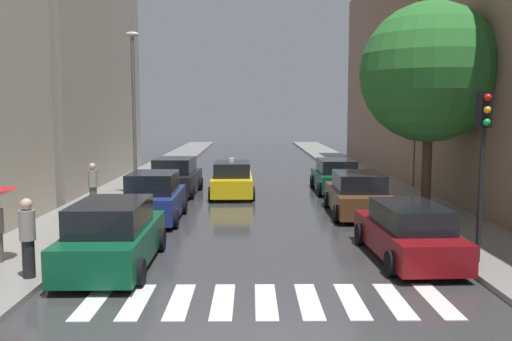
% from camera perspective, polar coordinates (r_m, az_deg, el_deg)
% --- Properties ---
extents(ground_plane, '(28.00, 72.00, 0.04)m').
position_cam_1_polar(ground_plane, '(32.76, 0.01, -0.78)').
color(ground_plane, '#343437').
extents(sidewalk_left, '(3.00, 72.00, 0.15)m').
position_cam_1_polar(sidewalk_left, '(33.32, -11.24, -0.62)').
color(sidewalk_left, gray).
rests_on(sidewalk_left, ground).
extents(sidewalk_right, '(3.00, 72.00, 0.15)m').
position_cam_1_polar(sidewalk_right, '(33.45, 11.21, -0.60)').
color(sidewalk_right, gray).
rests_on(sidewalk_right, ground).
extents(crosswalk_stripes, '(7.65, 2.20, 0.01)m').
position_cam_1_polar(crosswalk_stripes, '(11.73, 1.04, -13.50)').
color(crosswalk_stripes, silver).
rests_on(crosswalk_stripes, ground).
extents(building_right_mid, '(6.00, 19.30, 13.09)m').
position_cam_1_polar(building_right_mid, '(39.06, 16.54, 9.74)').
color(building_right_mid, '#8C6B56').
rests_on(building_right_mid, ground).
extents(parked_car_left_nearest, '(2.15, 4.81, 1.73)m').
position_cam_1_polar(parked_car_left_nearest, '(14.36, -14.74, -6.69)').
color(parked_car_left_nearest, '#0C4C2D').
rests_on(parked_car_left_nearest, ground).
extents(parked_car_left_second, '(2.08, 4.05, 1.79)m').
position_cam_1_polar(parked_car_left_second, '(20.04, -10.64, -2.89)').
color(parked_car_left_second, navy).
rests_on(parked_car_left_second, ground).
extents(parked_car_left_third, '(2.31, 4.54, 1.77)m').
position_cam_1_polar(parked_car_left_third, '(26.31, -8.41, -0.72)').
color(parked_car_left_third, black).
rests_on(parked_car_left_third, ground).
extents(parked_car_right_nearest, '(2.12, 4.84, 1.53)m').
position_cam_1_polar(parked_car_right_nearest, '(15.24, 15.59, -6.30)').
color(parked_car_right_nearest, maroon).
rests_on(parked_car_right_nearest, ground).
extents(parked_car_right_second, '(2.26, 4.81, 1.65)m').
position_cam_1_polar(parked_car_right_second, '(21.29, 10.57, -2.52)').
color(parked_car_right_second, brown).
rests_on(parked_car_right_second, ground).
extents(parked_car_right_third, '(2.12, 4.58, 1.62)m').
position_cam_1_polar(parked_car_right_third, '(27.21, 8.31, -0.62)').
color(parked_car_right_third, '#0C4C2D').
rests_on(parked_car_right_third, ground).
extents(taxi_midroad, '(2.17, 4.52, 1.81)m').
position_cam_1_polar(taxi_midroad, '(25.59, -2.53, -0.98)').
color(taxi_midroad, yellow).
rests_on(taxi_midroad, ground).
extents(pedestrian_foreground, '(0.36, 0.36, 1.80)m').
position_cam_1_polar(pedestrian_foreground, '(22.36, -16.69, -1.41)').
color(pedestrian_foreground, '#38513D').
rests_on(pedestrian_foreground, sidewalk_left).
extents(pedestrian_by_kerb, '(0.36, 0.36, 1.85)m').
position_cam_1_polar(pedestrian_by_kerb, '(13.59, -22.79, -6.31)').
color(pedestrian_by_kerb, black).
rests_on(pedestrian_by_kerb, sidewalk_left).
extents(street_tree_right, '(5.21, 5.21, 7.86)m').
position_cam_1_polar(street_tree_right, '(21.62, 17.73, 9.70)').
color(street_tree_right, '#513823').
rests_on(street_tree_right, sidewalk_right).
extents(traffic_light_right_corner, '(0.30, 0.42, 4.30)m').
position_cam_1_polar(traffic_light_right_corner, '(14.64, 22.67, 3.08)').
color(traffic_light_right_corner, black).
rests_on(traffic_light_right_corner, sidewalk_right).
extents(lamp_post_left, '(0.60, 0.28, 7.32)m').
position_cam_1_polar(lamp_post_left, '(25.12, -12.67, 6.92)').
color(lamp_post_left, '#595B60').
rests_on(lamp_post_left, sidewalk_left).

